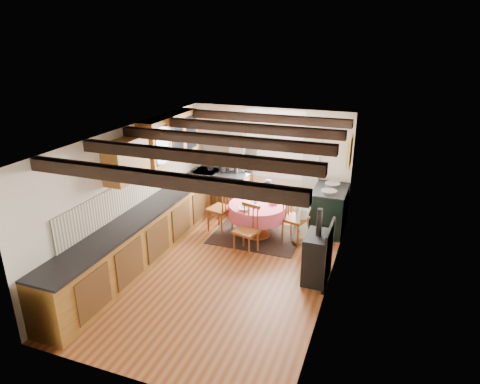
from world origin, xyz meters
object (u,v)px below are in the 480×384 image
at_px(chair_near, 246,230).
at_px(cast_iron_stove, 318,245).
at_px(dining_table, 257,220).
at_px(cup, 255,203).
at_px(chair_right, 295,217).
at_px(child_far, 267,202).
at_px(child_right, 301,215).
at_px(aga_range, 329,209).
at_px(chair_left, 220,207).

xyz_separation_m(chair_near, cast_iron_stove, (1.41, -0.47, 0.17)).
bearing_deg(dining_table, cup, -118.52).
relative_size(chair_right, cup, 11.24).
height_order(chair_near, cast_iron_stove, cast_iron_stove).
distance_m(child_far, child_right, 1.04).
bearing_deg(child_far, dining_table, 77.71).
height_order(cast_iron_stove, cup, cast_iron_stove).
distance_m(chair_right, cup, 0.83).
relative_size(chair_right, cast_iron_stove, 0.81).
distance_m(dining_table, child_far, 0.67).
xyz_separation_m(dining_table, chair_right, (0.77, 0.05, 0.18)).
relative_size(aga_range, child_far, 1.00).
xyz_separation_m(dining_table, child_right, (0.88, 0.07, 0.22)).
relative_size(chair_near, child_far, 0.92).
bearing_deg(cast_iron_stove, chair_left, 151.97).
distance_m(dining_table, chair_left, 0.83).
bearing_deg(aga_range, chair_near, -130.81).
bearing_deg(chair_right, cup, 112.17).
distance_m(aga_range, child_far, 1.30).
bearing_deg(child_right, aga_range, -27.33).
distance_m(dining_table, aga_range, 1.53).
bearing_deg(chair_near, dining_table, 105.06).
bearing_deg(dining_table, chair_right, 3.65).
height_order(chair_near, child_far, child_far).
relative_size(chair_near, cast_iron_stove, 0.73).
distance_m(dining_table, chair_right, 0.79).
bearing_deg(chair_right, child_far, 66.33).
height_order(chair_left, cup, chair_left).
xyz_separation_m(dining_table, cup, (-0.03, -0.05, 0.39)).
bearing_deg(child_far, cast_iron_stove, 116.69).
relative_size(chair_left, child_right, 0.94).
height_order(dining_table, child_far, child_far).
xyz_separation_m(dining_table, aga_range, (1.32, 0.77, 0.12)).
bearing_deg(cast_iron_stove, child_far, 127.26).
relative_size(chair_near, chair_right, 0.90).
xyz_separation_m(chair_near, chair_right, (0.75, 0.78, 0.05)).
bearing_deg(dining_table, cast_iron_stove, -40.15).
bearing_deg(aga_range, child_right, -121.66).
height_order(chair_right, aga_range, chair_right).
bearing_deg(child_right, chair_right, 103.36).
bearing_deg(child_right, child_far, 60.43).
bearing_deg(chair_left, child_right, 106.98).
bearing_deg(child_right, cup, 101.75).
relative_size(chair_left, child_far, 1.03).
relative_size(chair_right, child_far, 1.02).
relative_size(cast_iron_stove, child_right, 1.14).
xyz_separation_m(dining_table, cast_iron_stove, (1.43, -1.20, 0.30)).
relative_size(dining_table, cup, 12.37).
relative_size(dining_table, chair_left, 1.09).
distance_m(aga_range, cast_iron_stove, 1.99).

